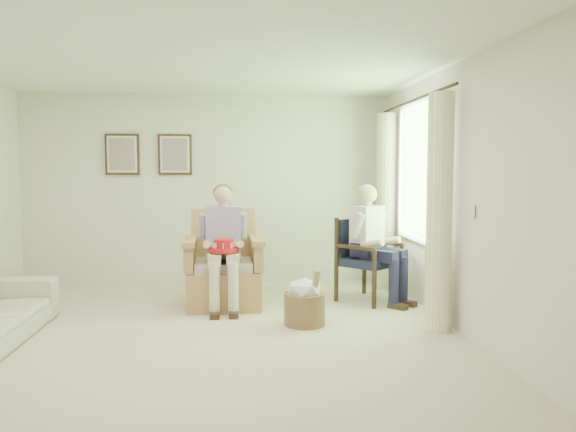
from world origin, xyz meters
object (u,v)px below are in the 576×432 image
object	(u,v)px
red_hat	(224,247)
person_wicker	(223,237)
wicker_armchair	(224,275)
person_dark	(371,235)
hatbox	(305,302)
wood_armchair	(367,256)

from	to	relation	value
red_hat	person_wicker	bearing A→B (deg)	91.71
wicker_armchair	red_hat	xyz separation A→B (m)	(0.01, -0.35, 0.38)
wicker_armchair	red_hat	world-z (taller)	wicker_armchair
person_dark	red_hat	distance (m)	1.76
wicker_armchair	person_dark	xyz separation A→B (m)	(1.73, -0.01, 0.45)
person_dark	hatbox	distance (m)	1.39
wood_armchair	person_dark	size ratio (longest dim) A/B	0.71
wicker_armchair	person_wicker	size ratio (longest dim) A/B	0.80
wood_armchair	red_hat	world-z (taller)	wood_armchair
person_dark	wood_armchair	bearing A→B (deg)	48.12
person_wicker	person_dark	xyz separation A→B (m)	(1.73, 0.13, -0.01)
red_hat	wood_armchair	bearing A→B (deg)	16.05
person_wicker	hatbox	xyz separation A→B (m)	(0.83, -0.77, -0.58)
person_dark	red_hat	world-z (taller)	person_dark
red_hat	hatbox	bearing A→B (deg)	-34.69
person_dark	hatbox	bearing A→B (deg)	-176.69
wood_armchair	hatbox	distance (m)	1.43
hatbox	person_wicker	bearing A→B (deg)	137.04
wicker_armchair	wood_armchair	xyz separation A→B (m)	(1.73, 0.15, 0.18)
person_wicker	red_hat	bearing A→B (deg)	-89.62
hatbox	person_dark	bearing A→B (deg)	45.20
wicker_armchair	wood_armchair	world-z (taller)	wicker_armchair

